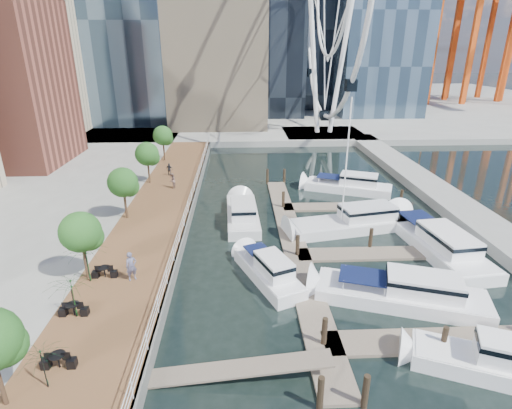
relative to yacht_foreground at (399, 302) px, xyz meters
The scene contains 17 objects.
ground 8.80m from the yacht_foreground, 168.59° to the right, with size 520.00×520.00×0.00m, color black.
boardwalk 22.06m from the yacht_foreground, 143.04° to the left, with size 6.00×60.00×1.00m, color brown.
seawall 19.75m from the yacht_foreground, 137.80° to the left, with size 0.25×60.00×1.00m, color #595954.
land_far 100.63m from the yacht_foreground, 94.92° to the left, with size 200.00×114.00×1.00m, color gray.
breakwater 21.52m from the yacht_foreground, 58.08° to the left, with size 4.00×60.00×1.00m, color gray.
pier 50.55m from the yacht_foreground, 83.89° to the left, with size 14.00×12.00×1.00m, color gray.
railing 19.87m from the yacht_foreground, 137.99° to the left, with size 0.10×60.00×1.05m, color white, non-canonical shape.
floating_docks 8.28m from the yacht_foreground, 94.56° to the left, with size 16.00×34.00×2.60m.
port_cranes 112.73m from the yacht_foreground, 57.85° to the left, with size 40.00×52.00×38.00m.
street_trees 23.87m from the yacht_foreground, 148.52° to the left, with size 2.60×42.60×4.60m.
cafe_tables 19.44m from the yacht_foreground, 168.88° to the right, with size 2.50×13.70×0.74m.
yacht_foreground is the anchor object (origin of this frame).
pedestrian_near 17.26m from the yacht_foreground, behind, with size 0.71×0.47×1.95m, color #52526D.
pedestrian_mid 26.60m from the yacht_foreground, 130.27° to the left, with size 0.79×0.62×1.63m, color #816159.
pedestrian_far 30.95m from the yacht_foreground, 126.10° to the left, with size 0.87×0.36×1.49m, color #2C2F38.
moored_yachts 10.40m from the yacht_foreground, 90.98° to the left, with size 19.33×32.96×11.50m.
cafe_seating 19.51m from the yacht_foreground, behind, with size 4.22×11.86×2.54m.
Camera 1 is at (-1.43, -19.12, 14.97)m, focal length 28.00 mm.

